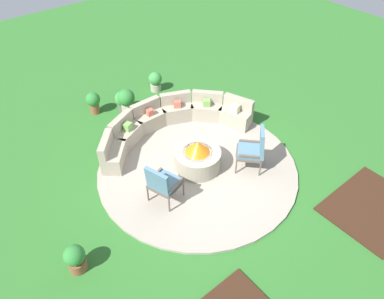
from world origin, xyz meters
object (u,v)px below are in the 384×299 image
potted_plant_1 (75,258)px  potted_plant_2 (126,100)px  lounge_chair_front_left (163,183)px  potted_plant_3 (155,81)px  fire_pit (198,157)px  curved_stone_bench (170,122)px  lounge_chair_front_right (254,148)px  potted_plant_0 (93,102)px  potted_plant_4 (123,100)px

potted_plant_1 → potted_plant_2: 4.82m
lounge_chair_front_left → potted_plant_3: bearing=129.0°
lounge_chair_front_left → potted_plant_1: (-2.09, -0.29, -0.27)m
fire_pit → curved_stone_bench: (0.31, 1.46, 0.01)m
fire_pit → lounge_chair_front_left: 1.27m
lounge_chair_front_right → potted_plant_2: size_ratio=1.49×
potted_plant_0 → curved_stone_bench: bearing=-62.2°
potted_plant_0 → lounge_chair_front_left: bearing=-96.2°
curved_stone_bench → lounge_chair_front_right: 2.37m
lounge_chair_front_left → potted_plant_4: 3.65m
fire_pit → potted_plant_2: (-0.07, 2.96, 0.07)m
curved_stone_bench → potted_plant_4: (-0.40, 1.67, -0.03)m
lounge_chair_front_left → potted_plant_3: size_ratio=1.68×
potted_plant_4 → lounge_chair_front_left: bearing=-107.7°
fire_pit → potted_plant_0: size_ratio=1.69×
curved_stone_bench → lounge_chair_front_right: (0.67, -2.25, 0.26)m
lounge_chair_front_right → potted_plant_1: 4.28m
lounge_chair_front_left → potted_plant_0: (0.42, 3.87, -0.23)m
fire_pit → lounge_chair_front_left: bearing=-164.4°
fire_pit → potted_plant_0: fire_pit is taller
potted_plant_4 → lounge_chair_front_right: bearing=-74.7°
potted_plant_3 → curved_stone_bench: bearing=-114.7°
lounge_chair_front_right → potted_plant_1: bearing=134.4°
fire_pit → lounge_chair_front_left: lounge_chair_front_left is taller
potted_plant_0 → potted_plant_2: 0.91m
potted_plant_0 → potted_plant_1: 4.85m
lounge_chair_front_right → potted_plant_2: (-1.05, 3.75, -0.20)m
curved_stone_bench → lounge_chair_front_left: (-1.51, -1.80, 0.24)m
curved_stone_bench → lounge_chair_front_right: size_ratio=3.73×
fire_pit → lounge_chair_front_right: 1.28m
fire_pit → potted_plant_1: fire_pit is taller
curved_stone_bench → potted_plant_2: (-0.38, 1.50, 0.06)m
curved_stone_bench → potted_plant_2: curved_stone_bench is taller
potted_plant_2 → potted_plant_4: potted_plant_2 is taller
lounge_chair_front_left → potted_plant_1: bearing=-100.5°
fire_pit → potted_plant_2: fire_pit is taller
lounge_chair_front_left → potted_plant_4: lounge_chair_front_left is taller
potted_plant_2 → potted_plant_4: (-0.03, 0.17, -0.09)m
curved_stone_bench → potted_plant_2: 1.54m
fire_pit → potted_plant_3: bearing=70.6°
lounge_chair_front_right → potted_plant_3: lounge_chair_front_right is taller
fire_pit → potted_plant_1: size_ratio=1.79×
lounge_chair_front_left → potted_plant_2: lounge_chair_front_left is taller
potted_plant_1 → lounge_chair_front_left: bearing=7.8°
fire_pit → potted_plant_2: size_ratio=1.47×
curved_stone_bench → potted_plant_1: 4.16m
potted_plant_0 → potted_plant_3: (1.99, -0.11, -0.04)m
fire_pit → potted_plant_1: 3.35m
curved_stone_bench → potted_plant_3: curved_stone_bench is taller
curved_stone_bench → potted_plant_1: (-3.60, -2.09, -0.03)m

